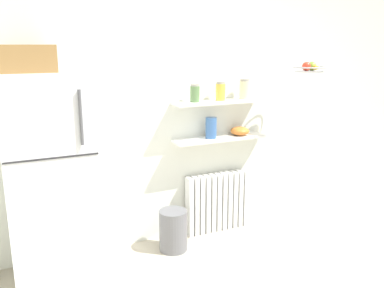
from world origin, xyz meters
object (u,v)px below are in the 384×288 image
(refrigerator, at_px, (50,175))
(vase, at_px, (211,128))
(storage_jar_0, at_px, (195,93))
(radiator, at_px, (217,202))
(storage_jar_2, at_px, (245,89))
(hanging_fruit_basket, at_px, (310,68))
(shelf_bowl, at_px, (240,131))
(storage_jar_1, at_px, (221,91))
(trash_bin, at_px, (173,230))

(refrigerator, height_order, vase, refrigerator)
(storage_jar_0, bearing_deg, radiator, 6.25)
(refrigerator, bearing_deg, storage_jar_2, 6.23)
(hanging_fruit_basket, bearing_deg, shelf_bowl, 154.70)
(refrigerator, relative_size, shelf_bowl, 9.97)
(storage_jar_0, height_order, storage_jar_1, storage_jar_1)
(radiator, bearing_deg, refrigerator, -171.72)
(storage_jar_1, height_order, storage_jar_2, storage_jar_2)
(storage_jar_1, distance_m, storage_jar_2, 0.27)
(radiator, distance_m, trash_bin, 0.63)
(radiator, bearing_deg, vase, -163.27)
(refrigerator, height_order, storage_jar_2, refrigerator)
(trash_bin, bearing_deg, storage_jar_1, 17.23)
(storage_jar_1, height_order, vase, storage_jar_1)
(vase, distance_m, trash_bin, 1.05)
(vase, bearing_deg, hanging_fruit_basket, -16.95)
(storage_jar_0, bearing_deg, hanging_fruit_basket, -14.41)
(storage_jar_0, distance_m, shelf_bowl, 0.65)
(refrigerator, distance_m, radiator, 1.77)
(refrigerator, bearing_deg, radiator, 8.28)
(storage_jar_0, xyz_separation_m, storage_jar_2, (0.55, -0.00, 0.01))
(shelf_bowl, relative_size, hanging_fruit_basket, 0.57)
(refrigerator, bearing_deg, storage_jar_0, 8.68)
(shelf_bowl, xyz_separation_m, hanging_fruit_basket, (0.60, -0.28, 0.64))
(storage_jar_2, distance_m, hanging_fruit_basket, 0.66)
(refrigerator, bearing_deg, storage_jar_1, 7.25)
(radiator, height_order, vase, vase)
(storage_jar_0, height_order, hanging_fruit_basket, hanging_fruit_basket)
(radiator, xyz_separation_m, hanging_fruit_basket, (0.83, -0.31, 1.38))
(refrigerator, distance_m, shelf_bowl, 1.90)
(shelf_bowl, bearing_deg, trash_bin, -167.47)
(storage_jar_1, height_order, shelf_bowl, storage_jar_1)
(hanging_fruit_basket, bearing_deg, storage_jar_0, 165.59)
(radiator, bearing_deg, trash_bin, -160.13)
(vase, bearing_deg, storage_jar_1, -0.00)
(storage_jar_0, height_order, shelf_bowl, storage_jar_0)
(storage_jar_1, xyz_separation_m, trash_bin, (-0.59, -0.18, -1.27))
(storage_jar_2, bearing_deg, refrigerator, -173.77)
(shelf_bowl, relative_size, trash_bin, 0.48)
(storage_jar_1, distance_m, vase, 0.37)
(refrigerator, distance_m, storage_jar_2, 2.02)
(storage_jar_2, xyz_separation_m, vase, (-0.37, 0.00, -0.36))
(trash_bin, bearing_deg, refrigerator, -178.49)
(storage_jar_0, xyz_separation_m, shelf_bowl, (0.51, 0.00, -0.41))
(storage_jar_1, bearing_deg, storage_jar_2, -0.00)
(shelf_bowl, height_order, hanging_fruit_basket, hanging_fruit_basket)
(vase, bearing_deg, refrigerator, -172.28)
(shelf_bowl, height_order, trash_bin, shelf_bowl)
(refrigerator, height_order, shelf_bowl, refrigerator)
(refrigerator, xyz_separation_m, vase, (1.55, 0.21, 0.21))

